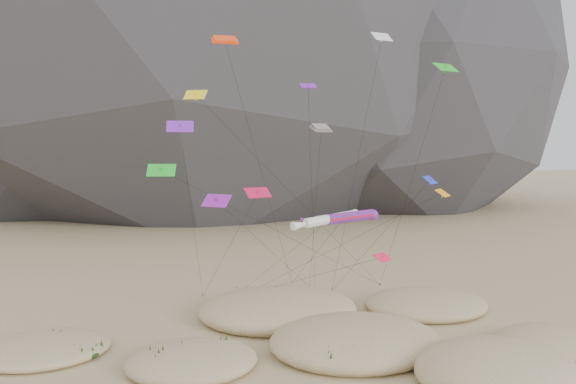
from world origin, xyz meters
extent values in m
plane|color=#CCB789|center=(0.00, 0.00, 0.00)|extent=(500.00, 500.00, 0.00)
ellipsoid|color=#2B2B30|center=(-37.00, 123.00, 44.00)|extent=(136.20, 127.83, 116.00)
ellipsoid|color=black|center=(56.00, 110.00, 38.00)|extent=(130.55, 126.41, 100.00)
ellipsoid|color=#CCB789|center=(11.28, -3.50, 0.91)|extent=(12.55, 10.67, 4.04)
ellipsoid|color=#CCB789|center=(-10.56, 5.10, 0.54)|extent=(10.56, 8.98, 2.42)
ellipsoid|color=#CCB789|center=(3.54, 5.50, 0.77)|extent=(15.23, 12.95, 3.41)
ellipsoid|color=#CCB789|center=(19.95, 1.38, 0.56)|extent=(9.71, 8.25, 2.48)
ellipsoid|color=#CCB789|center=(-0.81, 16.04, 0.80)|extent=(16.45, 13.98, 3.55)
ellipsoid|color=#CCB789|center=(15.21, 14.54, 0.58)|extent=(13.33, 11.33, 2.56)
ellipsoid|color=#CCB789|center=(-22.64, 11.40, 0.41)|extent=(11.26, 9.57, 1.84)
ellipsoid|color=black|center=(8.58, -3.14, 1.00)|extent=(3.48, 2.98, 1.04)
ellipsoid|color=black|center=(-12.42, 5.38, 0.80)|extent=(2.65, 2.26, 0.79)
ellipsoid|color=black|center=(-8.32, 6.72, 0.70)|extent=(2.21, 1.89, 0.66)
ellipsoid|color=black|center=(3.71, 4.44, 1.10)|extent=(3.79, 3.25, 1.14)
ellipsoid|color=black|center=(6.13, 4.53, 1.00)|extent=(2.37, 2.03, 0.71)
ellipsoid|color=black|center=(0.52, 1.33, 0.90)|extent=(2.28, 1.95, 0.68)
ellipsoid|color=black|center=(18.42, 0.57, 0.60)|extent=(1.99, 1.71, 0.60)
ellipsoid|color=black|center=(-2.76, 14.55, 1.00)|extent=(3.34, 2.86, 1.00)
ellipsoid|color=black|center=(-0.14, 13.02, 0.90)|extent=(2.29, 1.96, 0.69)
ellipsoid|color=black|center=(15.06, 12.72, 0.70)|extent=(2.02, 1.73, 0.61)
ellipsoid|color=black|center=(12.63, 11.47, 0.60)|extent=(2.28, 1.95, 0.68)
ellipsoid|color=black|center=(-21.63, 12.39, 0.50)|extent=(2.62, 2.25, 0.79)
ellipsoid|color=black|center=(-18.96, 9.13, 0.40)|extent=(2.26, 1.93, 0.68)
cylinder|color=#3F2D1E|center=(-2.88, 24.74, 0.15)|extent=(0.08, 0.08, 0.30)
cylinder|color=#3F2D1E|center=(-1.33, 26.66, 0.15)|extent=(0.08, 0.08, 0.30)
cylinder|color=#3F2D1E|center=(5.48, 23.31, 0.15)|extent=(0.08, 0.08, 0.30)
cylinder|color=#3F2D1E|center=(5.64, 23.90, 0.15)|extent=(0.08, 0.08, 0.30)
cylinder|color=#3F2D1E|center=(7.84, 24.11, 0.15)|extent=(0.08, 0.08, 0.30)
cylinder|color=#3F2D1E|center=(-3.17, 28.00, 0.15)|extent=(0.08, 0.08, 0.30)
cylinder|color=#3F2D1E|center=(14.50, 24.96, 0.15)|extent=(0.08, 0.08, 0.30)
cylinder|color=#3F2D1E|center=(-7.54, 25.62, 0.15)|extent=(0.08, 0.08, 0.30)
cylinder|color=red|center=(3.30, 7.94, 11.26)|extent=(5.38, 1.68, 1.50)
sphere|color=red|center=(5.89, 7.58, 11.47)|extent=(1.01, 1.01, 1.01)
cone|color=red|center=(0.45, 8.33, 11.00)|extent=(2.27, 1.15, 1.08)
cylinder|color=black|center=(1.99, 15.01, 5.63)|extent=(2.64, 14.16, 11.28)
cylinder|color=silver|center=(2.15, 8.20, 11.16)|extent=(5.49, 2.49, 1.25)
sphere|color=silver|center=(4.75, 9.03, 11.38)|extent=(0.91, 0.91, 0.91)
cone|color=silver|center=(-0.70, 7.30, 10.89)|extent=(2.36, 1.42, 0.93)
cylinder|color=black|center=(-0.69, 16.80, 5.58)|extent=(5.71, 17.20, 11.18)
cube|color=#EC3B0C|center=(-6.60, 12.38, 27.06)|extent=(2.38, 0.97, 0.71)
cube|color=#EC3B0C|center=(-6.60, 12.38, 27.24)|extent=(2.02, 0.76, 0.69)
cylinder|color=black|center=(-1.51, 19.21, 13.53)|extent=(10.21, 13.70, 27.07)
cube|color=#E34917|center=(2.30, 11.67, 19.21)|extent=(2.44, 1.91, 0.63)
cube|color=#E34917|center=(2.30, 11.67, 19.42)|extent=(2.05, 1.57, 0.62)
cylinder|color=black|center=(4.01, 19.12, 9.61)|extent=(3.45, 14.91, 19.22)
cube|color=#C61242|center=(-4.83, 6.60, 13.82)|extent=(2.34, 1.62, 0.78)
cube|color=#C61242|center=(-4.83, 6.60, 13.67)|extent=(0.30, 0.28, 0.73)
cylinder|color=black|center=(-6.19, 16.11, 6.93)|extent=(2.74, 19.04, 13.79)
cube|color=purple|center=(-8.13, 7.71, 13.12)|extent=(2.57, 2.38, 0.99)
cube|color=purple|center=(-8.13, 7.71, 12.97)|extent=(0.43, 0.43, 0.79)
cylinder|color=black|center=(-1.24, 15.81, 6.59)|extent=(13.79, 16.21, 13.09)
cube|color=#F5A20C|center=(14.56, 10.57, 12.97)|extent=(2.14, 2.12, 0.71)
cube|color=#F5A20C|center=(14.56, 10.57, 12.82)|extent=(0.31, 0.31, 0.68)
cylinder|color=black|center=(6.62, 18.62, 6.51)|extent=(15.91, 16.12, 12.95)
cube|color=purple|center=(1.93, 14.73, 23.51)|extent=(1.60, 0.89, 0.54)
cube|color=purple|center=(1.93, 14.73, 23.36)|extent=(0.19, 0.14, 0.56)
cylinder|color=black|center=(3.70, 19.02, 11.78)|extent=(3.58, 8.61, 23.46)
cube|color=#1A29E5|center=(12.99, 10.28, 14.30)|extent=(2.02, 1.95, 0.76)
cube|color=#1A29E5|center=(12.99, 10.28, 14.15)|extent=(0.33, 0.33, 0.63)
cylinder|color=black|center=(10.42, 17.19, 7.18)|extent=(5.18, 13.85, 14.27)
cube|color=#EB1640|center=(5.34, 4.17, 8.33)|extent=(1.95, 1.77, 0.59)
cube|color=#EB1640|center=(5.34, 4.17, 8.18)|extent=(0.26, 0.24, 0.60)
cylinder|color=black|center=(1.23, 14.45, 4.19)|extent=(8.25, 20.58, 8.30)
cube|color=silver|center=(9.90, 15.19, 28.66)|extent=(2.30, 1.45, 0.94)
cube|color=silver|center=(9.90, 15.19, 28.51)|extent=(0.33, 0.38, 0.70)
cylinder|color=black|center=(8.87, 19.65, 14.36)|extent=(2.09, 8.94, 28.62)
cube|color=green|center=(15.41, 12.05, 25.37)|extent=(2.74, 1.89, 0.95)
cube|color=green|center=(15.41, 12.05, 25.22)|extent=(0.36, 0.35, 0.85)
cylinder|color=black|center=(14.95, 18.50, 12.71)|extent=(0.94, 12.93, 25.33)
cube|color=yellow|center=(-9.33, 12.02, 22.18)|extent=(2.19, 1.73, 0.89)
cube|color=yellow|center=(-9.33, 12.02, 22.03)|extent=(0.36, 0.39, 0.65)
cylinder|color=black|center=(2.59, 18.49, 11.12)|extent=(23.85, 12.97, 22.15)
cube|color=purple|center=(-10.86, 9.94, 19.33)|extent=(2.36, 1.28, 0.99)
cube|color=purple|center=(-10.86, 9.94, 19.18)|extent=(0.30, 0.37, 0.75)
cylinder|color=black|center=(-9.20, 17.78, 9.69)|extent=(3.35, 15.71, 19.29)
cube|color=green|center=(-12.43, 11.71, 15.52)|extent=(2.65, 1.62, 1.06)
cube|color=green|center=(-12.43, 11.71, 15.37)|extent=(0.36, 0.41, 0.82)
cylinder|color=black|center=(1.03, 18.33, 7.79)|extent=(26.95, 13.28, 15.49)
camera|label=1|loc=(-14.08, -38.80, 18.14)|focal=35.00mm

